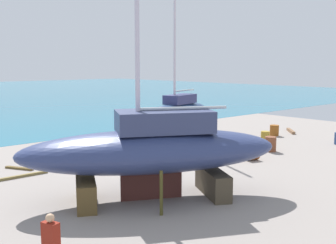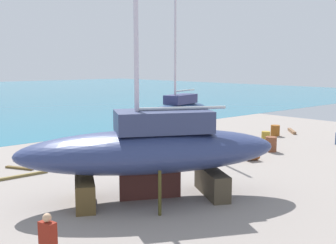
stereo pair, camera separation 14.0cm
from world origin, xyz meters
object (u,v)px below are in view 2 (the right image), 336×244
Objects in this scene: sailboat_mid_port at (178,113)px; barrel_rust_far at (271,144)px; barrel_tar_black at (275,131)px; sailboat_large_starboard at (151,149)px; barrel_by_slipway at (266,137)px; barrel_blue_faded at (251,155)px.

sailboat_mid_port is 12.50× the size of barrel_rust_far.
sailboat_large_starboard is at bearing -162.34° from barrel_tar_black.
sailboat_large_starboard is 18.92× the size of barrel_rust_far.
sailboat_large_starboard reaches higher than barrel_by_slipway.
barrel_by_slipway is 2.66m from barrel_rust_far.
barrel_blue_faded is at bearing -167.22° from barrel_rust_far.
barrel_blue_faded is at bearing 66.59° from sailboat_mid_port.
sailboat_mid_port reaches higher than barrel_tar_black.
barrel_rust_far is (1.77, -6.50, -1.50)m from sailboat_mid_port.
barrel_rust_far is at bearing -141.08° from sailboat_large_starboard.
barrel_tar_black reaches higher than barrel_blue_faded.
sailboat_mid_port is 14.01× the size of barrel_by_slipway.
barrel_tar_black is 0.89× the size of barrel_rust_far.
sailboat_mid_port is 7.71m from barrel_tar_black.
barrel_rust_far is at bearing 12.78° from barrel_blue_faded.
barrel_blue_faded is (-4.76, -2.41, -0.09)m from barrel_by_slipway.
barrel_rust_far is (2.77, 0.63, 0.14)m from barrel_blue_faded.
sailboat_large_starboard is 16.94m from barrel_tar_black.
barrel_tar_black is 5.79m from barrel_rust_far.
barrel_blue_faded is 0.83× the size of barrel_rust_far.
sailboat_large_starboard is 12.71m from sailboat_mid_port.
sailboat_mid_port is at bearing 105.20° from barrel_rust_far.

